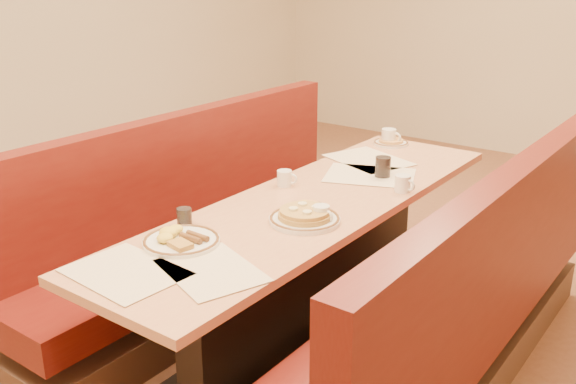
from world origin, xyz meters
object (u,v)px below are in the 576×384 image
Objects in this scene: diner_table at (314,271)px; coffee_mug_d at (389,136)px; coffee_mug_c at (403,183)px; soda_tumbler_mid at (383,167)px; coffee_mug_b at (285,178)px; booth_left at (206,238)px; coffee_mug_a at (322,214)px; pancake_plate at (305,217)px; soda_tumbler_near at (184,218)px; eggs_plate at (180,240)px; booth_right at (454,319)px.

coffee_mug_d is (-0.19, 1.10, 0.43)m from diner_table.
soda_tumbler_mid is at bearing 152.27° from coffee_mug_c.
coffee_mug_b is at bearing -128.39° from soda_tumbler_mid.
coffee_mug_c is at bearing 10.24° from coffee_mug_b.
coffee_mug_b is (0.50, 0.08, 0.43)m from booth_left.
diner_table is at bearing 0.00° from booth_left.
coffee_mug_d reaches higher than coffee_mug_c.
coffee_mug_c is at bearing -61.43° from coffee_mug_d.
coffee_mug_b reaches higher than coffee_mug_a.
soda_tumbler_near is (-0.37, -0.35, 0.02)m from pancake_plate.
eggs_plate is 1.18m from coffee_mug_c.
soda_tumbler_mid is (-0.03, 0.75, 0.03)m from pancake_plate.
coffee_mug_d is at bearing 63.82° from booth_left.
coffee_mug_c is 1.00× the size of soda_tumbler_mid.
coffee_mug_d is 1.71m from soda_tumbler_near.
booth_right is (1.46, 0.00, 0.00)m from booth_left.
pancake_plate is at bearing 43.29° from soda_tumbler_near.
eggs_plate is 0.62m from coffee_mug_a.
coffee_mug_d is at bearing 70.02° from coffee_mug_b.
eggs_plate is 3.53× the size of soda_tumbler_near.
coffee_mug_c is at bearing 51.04° from diner_table.
soda_tumbler_mid is at bearing 79.19° from eggs_plate.
soda_tumbler_near reaches higher than pancake_plate.
diner_table is 0.62m from coffee_mug_c.
coffee_mug_a is 1.18× the size of soda_tumbler_near.
booth_left is 0.89m from soda_tumbler_near.
pancake_plate is at bearing 61.45° from eggs_plate.
booth_right is 0.78m from pancake_plate.
eggs_plate is at bearing -118.55° from pancake_plate.
booth_right reaches higher than coffee_mug_b.
booth_left is at bearing 175.66° from coffee_mug_a.
booth_left is at bearing 171.32° from coffee_mug_b.
pancake_plate is at bearing -87.82° from soda_tumbler_mid.
pancake_plate is 1.40m from coffee_mug_d.
booth_left is 8.12× the size of eggs_plate.
coffee_mug_a is at bearing -13.58° from booth_left.
diner_table is 0.49m from pancake_plate.
booth_left is at bearing -149.21° from soda_tumbler_mid.
soda_tumbler_mid is at bearing 72.61° from soda_tumbler_near.
coffee_mug_a is at bearing -77.87° from coffee_mug_d.
coffee_mug_c is at bearing 75.16° from pancake_plate.
coffee_mug_c is at bearing 60.89° from soda_tumbler_near.
pancake_plate is 0.08m from coffee_mug_a.
booth_left is at bearing 180.00° from diner_table.
coffee_mug_b is 0.59m from coffee_mug_c.
soda_tumbler_near reaches higher than coffee_mug_a.
coffee_mug_c is (0.10, 0.57, 0.00)m from coffee_mug_a.
booth_left is at bearing 128.28° from eggs_plate.
coffee_mug_c is at bearing 19.03° from booth_left.
coffee_mug_c reaches higher than coffee_mug_a.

